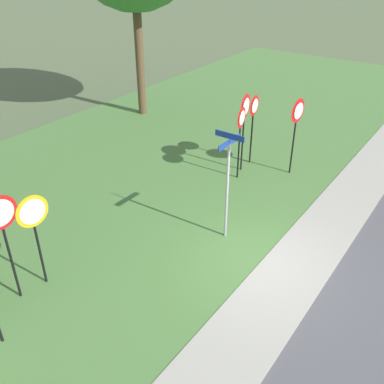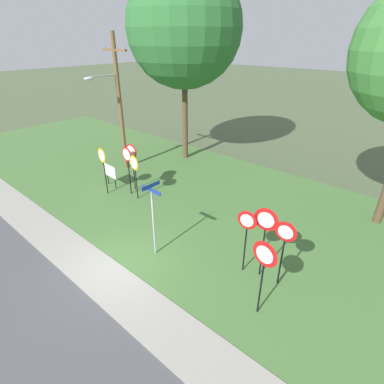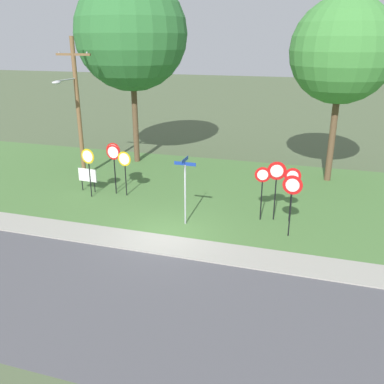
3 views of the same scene
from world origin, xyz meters
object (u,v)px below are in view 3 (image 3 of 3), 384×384
stop_sign_near_left (114,158)px  stop_sign_far_center (88,162)px  yield_sign_near_left (262,181)px  yield_sign_far_right (276,176)px  notice_board (88,176)px  street_name_post (185,186)px  utility_pole (76,104)px  stop_sign_far_left (125,164)px  yield_sign_far_left (292,182)px  stop_sign_near_right (114,156)px  oak_tree_right (342,51)px  yield_sign_near_right (292,191)px  oak_tree_left (131,34)px

stop_sign_near_left → stop_sign_far_center: (-1.01, -0.80, -0.07)m
stop_sign_near_left → yield_sign_near_left: stop_sign_near_left is taller
yield_sign_near_left → yield_sign_far_right: bearing=9.7°
stop_sign_far_center → notice_board: stop_sign_far_center is taller
stop_sign_far_center → street_name_post: (5.68, -1.74, -0.08)m
street_name_post → utility_pole: (-7.88, 4.61, 2.47)m
yield_sign_far_right → street_name_post: (-3.67, -1.58, -0.27)m
stop_sign_far_left → yield_sign_far_left: yield_sign_far_left is taller
stop_sign_near_right → oak_tree_right: bearing=18.4°
yield_sign_near_left → yield_sign_near_right: (1.35, -1.30, 0.14)m
yield_sign_near_left → yield_sign_far_right: (0.57, 0.19, 0.21)m
stop_sign_near_right → notice_board: (-1.32, -0.57, -1.07)m
oak_tree_right → yield_sign_near_left: bearing=-113.2°
street_name_post → utility_pole: bearing=150.5°
oak_tree_right → yield_sign_far_right: bearing=-109.4°
stop_sign_near_left → notice_board: stop_sign_near_left is taller
stop_sign_near_left → notice_board: bearing=-174.4°
stop_sign_near_left → utility_pole: bearing=150.1°
stop_sign_near_left → stop_sign_near_right: bearing=120.3°
yield_sign_far_right → notice_board: size_ratio=2.18×
yield_sign_near_right → street_name_post: bearing=-172.5°
utility_pole → oak_tree_right: (13.89, 3.58, 2.82)m
stop_sign_far_center → oak_tree_right: bearing=36.0°
stop_sign_far_left → utility_pole: 5.10m
yield_sign_near_right → stop_sign_near_right: bearing=169.0°
notice_board → oak_tree_left: 9.41m
utility_pole → oak_tree_left: 5.71m
stop_sign_near_left → yield_sign_far_left: stop_sign_near_left is taller
stop_sign_far_left → notice_board: (-2.22, 0.02, -0.88)m
yield_sign_far_left → yield_sign_far_right: (-0.69, -0.03, 0.20)m
stop_sign_far_left → yield_sign_far_right: 7.76m
utility_pole → yield_sign_far_left: bearing=-13.8°
stop_sign_far_left → stop_sign_far_center: (-1.65, -0.71, 0.15)m
stop_sign_near_left → yield_sign_near_right: 9.45m
yield_sign_far_left → oak_tree_right: (1.65, 6.58, 5.22)m
street_name_post → yield_sign_near_right: bearing=2.0°
yield_sign_far_right → oak_tree_right: (2.33, 6.61, 5.02)m
yield_sign_near_left → stop_sign_near_left: bearing=163.2°
yield_sign_far_right → oak_tree_right: oak_tree_right is taller
notice_board → oak_tree_left: bearing=92.9°
stop_sign_near_left → street_name_post: street_name_post is taller
yield_sign_far_right → yield_sign_far_left: bearing=-4.6°
street_name_post → oak_tree_right: size_ratio=0.31×
yield_sign_near_right → utility_pole: size_ratio=0.34×
notice_board → oak_tree_right: (12.25, 5.73, 6.24)m
utility_pole → oak_tree_left: size_ratio=0.69×
yield_sign_near_right → oak_tree_right: size_ratio=0.27×
notice_board → stop_sign_far_center: bearing=-48.4°
stop_sign_near_right → utility_pole: size_ratio=0.33×
stop_sign_far_center → yield_sign_near_right: yield_sign_near_right is taller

